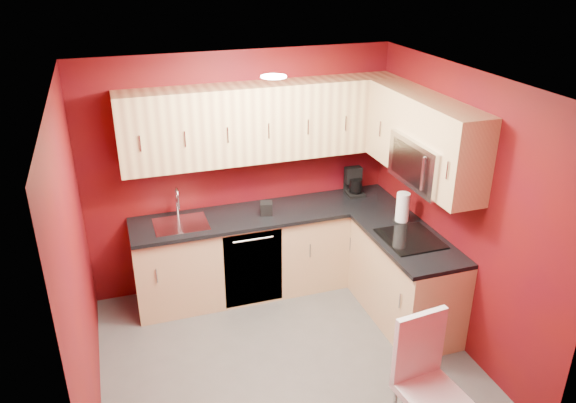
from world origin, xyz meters
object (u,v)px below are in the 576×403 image
dining_chair (432,388)px  microwave (429,162)px  sink (180,220)px  coffee_maker (355,182)px  paper_towel (403,208)px  napkin_holder (266,208)px

dining_chair → microwave: bearing=57.7°
microwave → sink: size_ratio=1.46×
coffee_maker → dining_chair: 2.62m
coffee_maker → paper_towel: bearing=-76.7°
paper_towel → coffee_maker: bearing=102.3°
paper_towel → sink: bearing=162.7°
microwave → paper_towel: bearing=91.8°
sink → coffee_maker: bearing=3.2°
sink → microwave: bearing=-25.6°
microwave → dining_chair: bearing=-116.4°
microwave → coffee_maker: 1.27m
paper_towel → dining_chair: bearing=-111.3°
sink → coffee_maker: size_ratio=1.75×
napkin_holder → dining_chair: (0.54, -2.34, -0.46)m
napkin_holder → paper_towel: (1.22, -0.58, 0.09)m
microwave → coffee_maker: microwave is taller
microwave → sink: microwave is taller
paper_towel → dining_chair: paper_towel is taller
sink → dining_chair: bearing=-59.8°
dining_chair → coffee_maker: bearing=72.4°
dining_chair → napkin_holder: bearing=97.0°
sink → napkin_holder: (0.86, -0.06, 0.03)m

